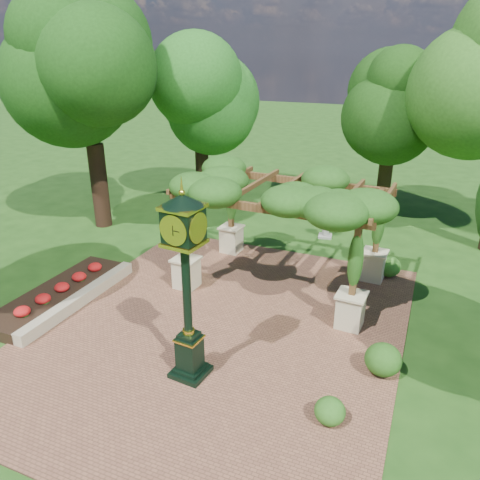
% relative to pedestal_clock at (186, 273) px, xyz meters
% --- Properties ---
extents(ground, '(120.00, 120.00, 0.00)m').
position_rel_pedestal_clock_xyz_m(ground, '(-0.23, 1.16, -2.83)').
color(ground, '#1E4714').
rests_on(ground, ground).
extents(brick_plaza, '(10.00, 12.00, 0.04)m').
position_rel_pedestal_clock_xyz_m(brick_plaza, '(-0.23, 2.16, -2.81)').
color(brick_plaza, brown).
rests_on(brick_plaza, ground).
extents(border_wall, '(0.35, 5.00, 0.40)m').
position_rel_pedestal_clock_xyz_m(border_wall, '(-4.83, 1.66, -2.63)').
color(border_wall, '#C6B793').
rests_on(border_wall, ground).
extents(flower_bed, '(1.50, 5.00, 0.36)m').
position_rel_pedestal_clock_xyz_m(flower_bed, '(-5.73, 1.66, -2.65)').
color(flower_bed, red).
rests_on(flower_bed, ground).
extents(pedestal_clock, '(1.01, 1.01, 4.73)m').
position_rel_pedestal_clock_xyz_m(pedestal_clock, '(0.00, 0.00, 0.00)').
color(pedestal_clock, black).
rests_on(pedestal_clock, brick_plaza).
extents(pergola, '(6.59, 4.34, 4.02)m').
position_rel_pedestal_clock_xyz_m(pergola, '(0.52, 5.50, 0.47)').
color(pergola, beige).
rests_on(pergola, brick_plaza).
extents(sundial, '(0.64, 0.64, 1.01)m').
position_rel_pedestal_clock_xyz_m(sundial, '(0.91, 10.31, -2.39)').
color(sundial, '#97978F').
rests_on(sundial, ground).
extents(shrub_front, '(0.81, 0.81, 0.60)m').
position_rel_pedestal_clock_xyz_m(shrub_front, '(3.52, -0.26, -2.49)').
color(shrub_front, '#2B601B').
rests_on(shrub_front, brick_plaza).
extents(shrub_mid, '(1.18, 1.18, 0.81)m').
position_rel_pedestal_clock_xyz_m(shrub_mid, '(4.35, 1.88, -2.39)').
color(shrub_mid, '#255417').
rests_on(shrub_mid, brick_plaza).
extents(shrub_back, '(1.01, 1.01, 0.73)m').
position_rel_pedestal_clock_xyz_m(shrub_back, '(3.84, 7.49, -2.43)').
color(shrub_back, '#2F681E').
rests_on(shrub_back, brick_plaza).
extents(tree_west_near, '(4.86, 4.86, 9.57)m').
position_rel_pedestal_clock_xyz_m(tree_west_near, '(-8.76, 7.81, 3.74)').
color(tree_west_near, '#321D14').
rests_on(tree_west_near, ground).
extents(tree_west_far, '(4.28, 4.28, 7.63)m').
position_rel_pedestal_clock_xyz_m(tree_west_far, '(-6.27, 12.85, 2.41)').
color(tree_west_far, black).
rests_on(tree_west_far, ground).
extents(tree_north, '(3.62, 3.62, 7.66)m').
position_rel_pedestal_clock_xyz_m(tree_north, '(2.68, 14.33, 2.41)').
color(tree_north, '#362615').
rests_on(tree_north, ground).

